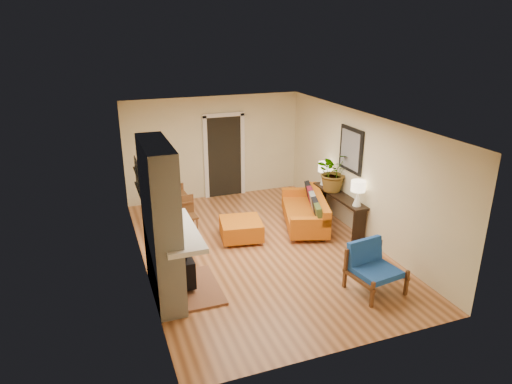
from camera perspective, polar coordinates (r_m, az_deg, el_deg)
room_shell at (r=11.29m, az=-1.43°, el=4.80°), size 6.50×6.50×6.50m
fireplace at (r=7.36m, az=-11.46°, el=-4.23°), size 1.09×1.68×2.60m
sofa at (r=10.21m, az=6.49°, el=-2.39°), size 1.39×2.10×0.76m
ottoman at (r=9.53m, az=-1.88°, el=-4.58°), size 0.96×0.96×0.42m
blue_chair at (r=7.99m, az=14.28°, el=-8.77°), size 0.89×0.87×0.83m
dining_table at (r=10.25m, az=-9.79°, el=-1.23°), size 0.70×1.55×0.83m
console_table at (r=10.24m, az=10.34°, el=-1.09°), size 0.34×1.85×0.72m
lamp_near at (r=9.52m, az=12.63°, el=0.22°), size 0.30×0.30×0.54m
lamp_far at (r=10.67m, az=8.56°, el=2.66°), size 0.30×0.30×0.54m
houseplant at (r=10.27m, az=9.70°, el=2.55°), size 0.91×0.82×0.90m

